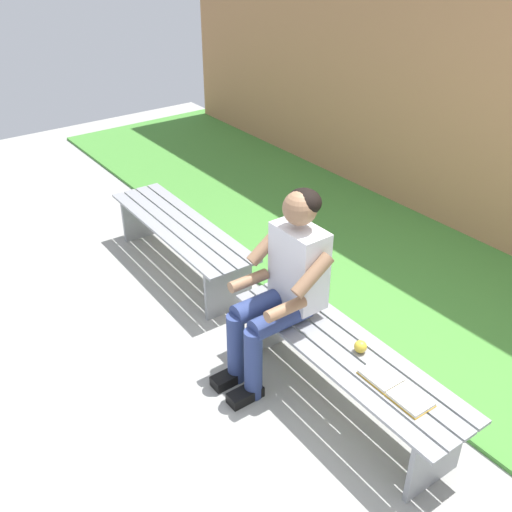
% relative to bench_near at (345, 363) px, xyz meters
% --- Properties ---
extents(ground_plane, '(10.00, 7.00, 0.04)m').
position_rel_bench_near_xyz_m(ground_plane, '(0.94, 1.00, -0.34)').
color(ground_plane, '#9E9E99').
extents(grass_strip, '(9.00, 2.28, 0.03)m').
position_rel_bench_near_xyz_m(grass_strip, '(0.94, -1.51, -0.31)').
color(grass_strip, '#478C38').
rests_on(grass_strip, ground).
extents(bench_near, '(1.62, 0.47, 0.42)m').
position_rel_bench_near_xyz_m(bench_near, '(0.00, 0.00, 0.00)').
color(bench_near, gray).
rests_on(bench_near, ground).
extents(bench_far, '(1.64, 0.47, 0.42)m').
position_rel_bench_near_xyz_m(bench_far, '(1.87, 0.00, 0.00)').
color(bench_far, gray).
rests_on(bench_far, ground).
extents(person_seated, '(0.50, 0.69, 1.23)m').
position_rel_bench_near_xyz_m(person_seated, '(0.46, 0.10, 0.35)').
color(person_seated, silver).
rests_on(person_seated, ground).
extents(apple, '(0.07, 0.07, 0.07)m').
position_rel_bench_near_xyz_m(apple, '(-0.06, -0.05, 0.14)').
color(apple, gold).
rests_on(apple, bench_near).
extents(book_open, '(0.42, 0.17, 0.02)m').
position_rel_bench_near_xyz_m(book_open, '(-0.38, 0.02, 0.11)').
color(book_open, white).
rests_on(book_open, bench_near).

